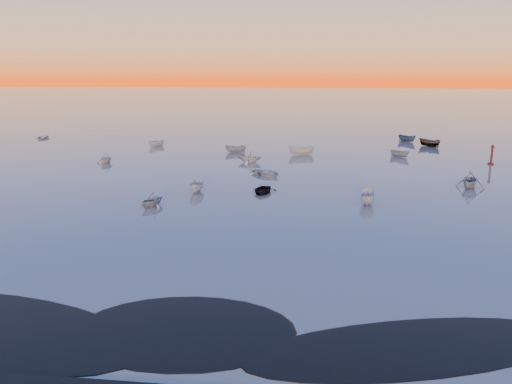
# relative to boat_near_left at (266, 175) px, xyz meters

# --- Properties ---
(ground) EXTENTS (600.00, 600.00, 0.00)m
(ground) POSITION_rel_boat_near_left_xyz_m (4.09, 57.43, 0.00)
(ground) COLOR slate
(ground) RESTS_ON ground
(mud_lobes) EXTENTS (140.00, 6.00, 0.07)m
(mud_lobes) POSITION_rel_boat_near_left_xyz_m (4.09, -43.57, 0.01)
(mud_lobes) COLOR black
(mud_lobes) RESTS_ON ground
(moored_fleet) EXTENTS (124.00, 58.00, 1.20)m
(moored_fleet) POSITION_rel_boat_near_left_xyz_m (4.09, 10.43, 0.00)
(moored_fleet) COLOR #BAB9B5
(moored_fleet) RESTS_ON ground
(boat_near_left) EXTENTS (4.29, 4.61, 1.12)m
(boat_near_left) POSITION_rel_boat_near_left_xyz_m (0.00, 0.00, 0.00)
(boat_near_left) COLOR #BAB9B5
(boat_near_left) RESTS_ON ground
(channel_marker) EXTENTS (0.88, 0.88, 3.13)m
(channel_marker) POSITION_rel_boat_near_left_xyz_m (32.04, 11.49, 1.24)
(channel_marker) COLOR #470F10
(channel_marker) RESTS_ON ground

